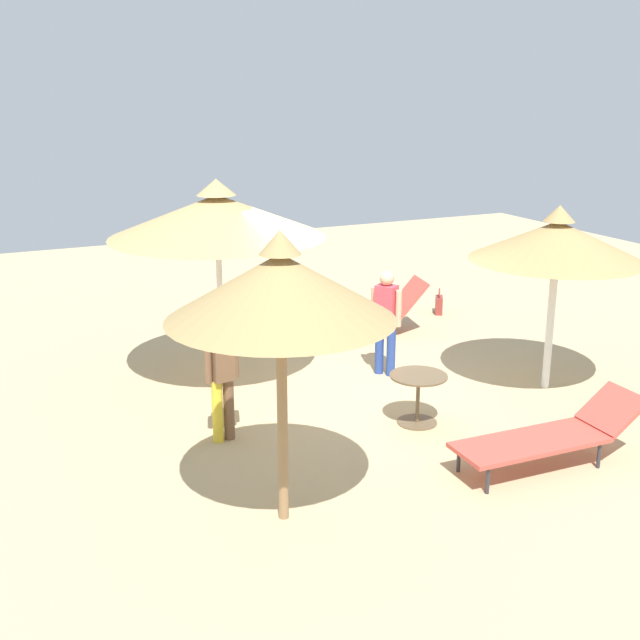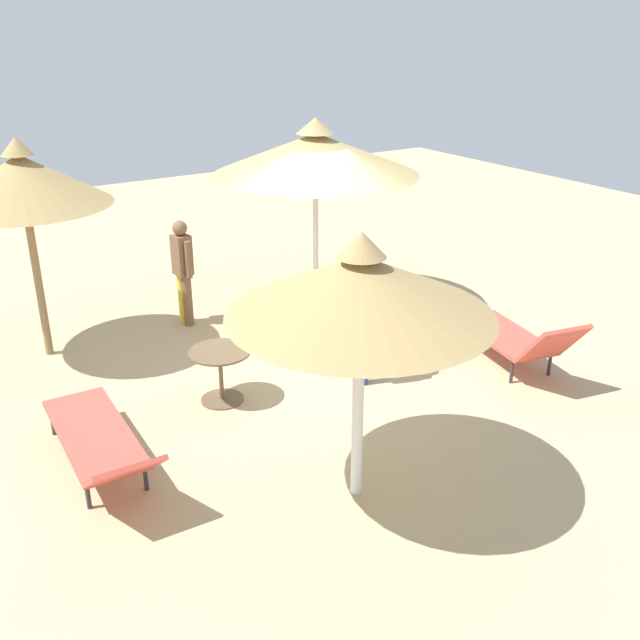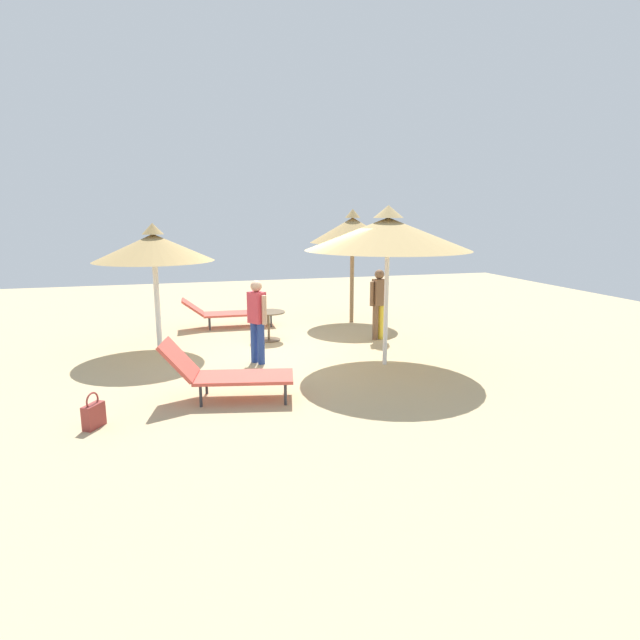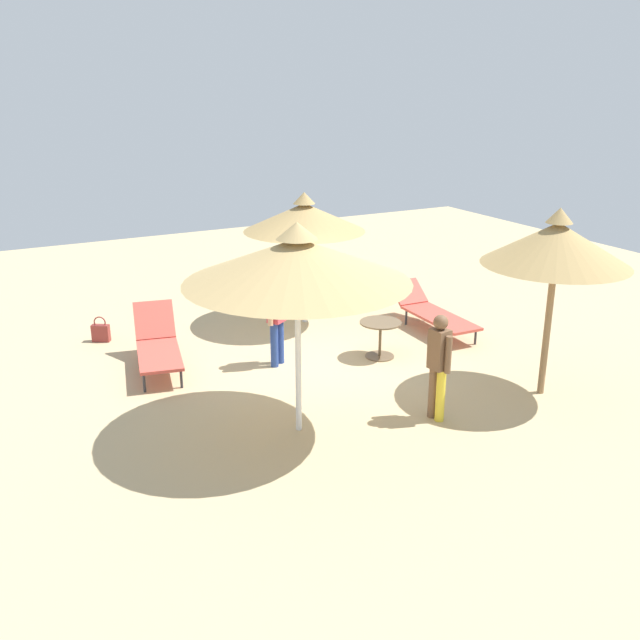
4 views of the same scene
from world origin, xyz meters
TOP-DOWN VIEW (x-y plane):
  - ground at (0.00, 0.00)m, footprint 24.00×24.00m
  - parasol_umbrella_far_left at (1.16, 2.61)m, footprint 2.34×2.34m
  - parasol_umbrella_far_right at (-0.97, -1.44)m, footprint 2.97×2.97m
  - parasol_umbrella_near_right at (2.85, -2.11)m, footprint 2.14×2.14m
  - lounge_chair_near_left at (3.09, 1.02)m, footprint 0.73×2.28m
  - lounge_chair_center at (-2.07, 1.61)m, footprint 1.05×2.02m
  - person_standing_edge at (-0.26, 0.82)m, footprint 0.41×0.34m
  - person_standing_front at (0.89, -2.05)m, footprint 0.25×0.44m
  - handbag at (-2.67, 3.36)m, footprint 0.34×0.28m
  - side_table_round at (1.46, 0.31)m, footprint 0.72×0.72m

SIDE VIEW (x-z plane):
  - ground at x=0.00m, z-range -0.10..0.00m
  - handbag at x=-2.67m, z-range -0.06..0.42m
  - lounge_chair_near_left at x=3.09m, z-range 0.01..0.74m
  - lounge_chair_center at x=-2.07m, z-range -0.03..0.89m
  - side_table_round at x=1.46m, z-range 0.12..0.77m
  - person_standing_front at x=0.89m, z-range 0.09..1.65m
  - person_standing_edge at x=-0.26m, z-range 0.10..1.66m
  - parasol_umbrella_far_left at x=1.16m, z-range 0.81..3.38m
  - parasol_umbrella_near_right at x=2.85m, z-range 0.91..3.77m
  - parasol_umbrella_far_right at x=-0.97m, z-range 0.95..3.84m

